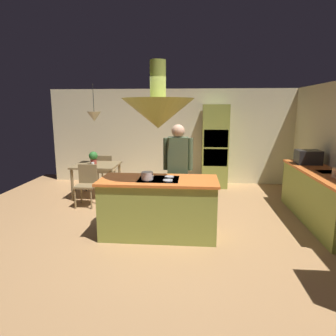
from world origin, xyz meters
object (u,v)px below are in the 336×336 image
at_px(potted_plant_on_table, 93,157).
at_px(microwave_on_counter, 308,157).
at_px(person_at_island, 178,166).
at_px(chair_facing_island, 87,182).
at_px(dining_table, 97,169).
at_px(cooking_pot_on_cooktop, 147,176).
at_px(oven_tower, 215,146).
at_px(kitchen_island, 159,207).
at_px(chair_by_back_wall, 105,169).
at_px(canister_sugar, 336,173).
at_px(cup_on_table, 93,164).

bearing_deg(potted_plant_on_table, microwave_on_counter, -6.60).
relative_size(person_at_island, chair_facing_island, 2.03).
xyz_separation_m(dining_table, person_at_island, (1.97, -1.41, 0.36)).
xyz_separation_m(dining_table, cooking_pot_on_cooktop, (1.54, -2.23, 0.36)).
distance_m(potted_plant_on_table, microwave_on_counter, 4.64).
bearing_deg(oven_tower, kitchen_island, -108.74).
xyz_separation_m(kitchen_island, chair_facing_island, (-1.70, 1.41, 0.03)).
height_order(kitchen_island, microwave_on_counter, microwave_on_counter).
bearing_deg(chair_facing_island, oven_tower, 33.28).
bearing_deg(person_at_island, oven_tower, 72.04).
height_order(potted_plant_on_table, cooking_pot_on_cooktop, cooking_pot_on_cooktop).
relative_size(chair_by_back_wall, microwave_on_counter, 1.89).
distance_m(kitchen_island, canister_sugar, 2.91).
distance_m(person_at_island, cooking_pot_on_cooktop, 0.92).
relative_size(oven_tower, microwave_on_counter, 4.64).
bearing_deg(cup_on_table, potted_plant_on_table, 103.86).
xyz_separation_m(kitchen_island, person_at_island, (0.27, 0.69, 0.55)).
relative_size(dining_table, person_at_island, 0.56).
height_order(person_at_island, chair_by_back_wall, person_at_island).
height_order(chair_facing_island, canister_sugar, canister_sugar).
distance_m(microwave_on_counter, cooking_pot_on_cooktop, 3.45).
xyz_separation_m(microwave_on_counter, cooking_pot_on_cooktop, (-3.00, -1.69, -0.06)).
distance_m(dining_table, potted_plant_on_table, 0.28).
distance_m(potted_plant_on_table, cup_on_table, 0.27).
bearing_deg(canister_sugar, oven_tower, 120.98).
bearing_deg(microwave_on_counter, cooking_pot_on_cooktop, -150.57).
bearing_deg(cup_on_table, kitchen_island, -47.50).
bearing_deg(oven_tower, dining_table, -157.79).
relative_size(microwave_on_counter, cooking_pot_on_cooktop, 2.56).
distance_m(kitchen_island, chair_facing_island, 2.21).
bearing_deg(chair_by_back_wall, dining_table, 90.00).
relative_size(kitchen_island, chair_by_back_wall, 2.16).
xyz_separation_m(chair_facing_island, cooking_pot_on_cooktop, (1.54, -1.54, 0.51)).
bearing_deg(chair_by_back_wall, kitchen_island, 121.31).
xyz_separation_m(person_at_island, potted_plant_on_table, (-2.04, 1.41, -0.09)).
height_order(canister_sugar, cooking_pot_on_cooktop, canister_sugar).
bearing_deg(chair_facing_island, potted_plant_on_table, 95.33).
bearing_deg(chair_facing_island, dining_table, 90.00).
distance_m(oven_tower, chair_facing_island, 3.40).
xyz_separation_m(chair_by_back_wall, cup_on_table, (-0.01, -0.93, 0.30)).
bearing_deg(canister_sugar, dining_table, 158.86).
bearing_deg(chair_by_back_wall, chair_facing_island, 90.00).
bearing_deg(kitchen_island, chair_by_back_wall, 121.31).
distance_m(chair_by_back_wall, cup_on_table, 0.98).
distance_m(person_at_island, canister_sugar, 2.59).
relative_size(chair_by_back_wall, cooking_pot_on_cooktop, 4.83).
distance_m(potted_plant_on_table, canister_sugar, 4.93).
xyz_separation_m(kitchen_island, cup_on_table, (-1.71, 1.86, 0.33)).
xyz_separation_m(cup_on_table, microwave_on_counter, (4.55, -0.30, 0.27)).
relative_size(kitchen_island, potted_plant_on_table, 6.27).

